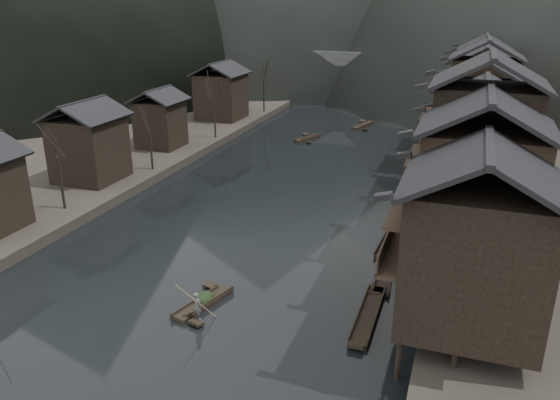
% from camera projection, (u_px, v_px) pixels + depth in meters
% --- Properties ---
extents(water, '(300.00, 300.00, 0.00)m').
position_uv_depth(water, '(232.00, 256.00, 42.62)').
color(water, black).
rests_on(water, ground).
extents(left_bank, '(40.00, 200.00, 1.20)m').
position_uv_depth(left_bank, '(136.00, 116.00, 88.57)').
color(left_bank, '#2D2823').
rests_on(left_bank, ground).
extents(stilt_houses, '(9.00, 67.60, 15.65)m').
position_uv_depth(stilt_houses, '(482.00, 113.00, 51.15)').
color(stilt_houses, black).
rests_on(stilt_houses, ground).
extents(left_houses, '(8.10, 53.20, 8.73)m').
position_uv_depth(left_houses, '(142.00, 116.00, 64.73)').
color(left_houses, black).
rests_on(left_houses, left_bank).
extents(bare_trees, '(3.99, 62.15, 7.98)m').
position_uv_depth(bare_trees, '(156.00, 113.00, 61.06)').
color(bare_trees, black).
rests_on(bare_trees, left_bank).
extents(moored_sampans, '(3.33, 67.58, 0.47)m').
position_uv_depth(moored_sampans, '(419.00, 179.00, 59.93)').
color(moored_sampans, black).
rests_on(moored_sampans, water).
extents(midriver_boats, '(8.58, 31.92, 0.45)m').
position_uv_depth(midriver_boats, '(356.00, 122.00, 86.71)').
color(midriver_boats, black).
rests_on(midriver_boats, water).
extents(stone_bridge, '(40.00, 6.00, 9.00)m').
position_uv_depth(stone_bridge, '(385.00, 73.00, 104.35)').
color(stone_bridge, '#4C4C4F').
rests_on(stone_bridge, ground).
extents(hero_sampan, '(2.37, 5.32, 0.44)m').
position_uv_depth(hero_sampan, '(203.00, 303.00, 35.80)').
color(hero_sampan, black).
rests_on(hero_sampan, water).
extents(cargo_heap, '(1.16, 1.52, 0.70)m').
position_uv_depth(cargo_heap, '(204.00, 293.00, 35.82)').
color(cargo_heap, black).
rests_on(cargo_heap, hero_sampan).
extents(boatman, '(0.76, 0.59, 1.85)m').
position_uv_depth(boatman, '(197.00, 302.00, 33.66)').
color(boatman, '#575659').
rests_on(boatman, hero_sampan).
extents(bamboo_pole, '(1.89, 2.30, 3.55)m').
position_uv_depth(bamboo_pole, '(197.00, 264.00, 32.64)').
color(bamboo_pole, '#8C7A51').
rests_on(bamboo_pole, boatman).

